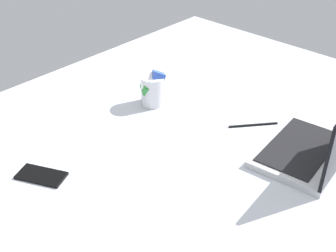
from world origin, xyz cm
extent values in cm
cube|color=#B7BCC6|center=(0.00, 0.00, 9.00)|extent=(180.00, 140.00, 18.00)
cube|color=#B7BABC|center=(-16.83, 34.84, 19.00)|extent=(35.12, 26.16, 2.00)
cube|color=black|center=(-16.68, 33.35, 20.20)|extent=(30.54, 19.79, 0.40)
cylinder|color=silver|center=(-7.79, -21.01, 23.50)|extent=(9.00, 9.00, 11.00)
cube|color=yellow|center=(-8.10, -20.73, 21.94)|extent=(6.73, 6.18, 5.19)
cube|color=#268C33|center=(-6.22, -20.95, 25.42)|extent=(7.47, 7.53, 5.77)
cube|color=blue|center=(-9.58, -20.13, 28.91)|extent=(7.37, 7.17, 5.36)
cube|color=black|center=(44.14, -15.47, 18.40)|extent=(12.08, 15.56, 0.80)
cube|color=black|center=(-19.93, 14.32, 18.30)|extent=(13.54, 11.22, 0.60)
camera|label=1|loc=(92.27, 78.78, 100.59)|focal=47.62mm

